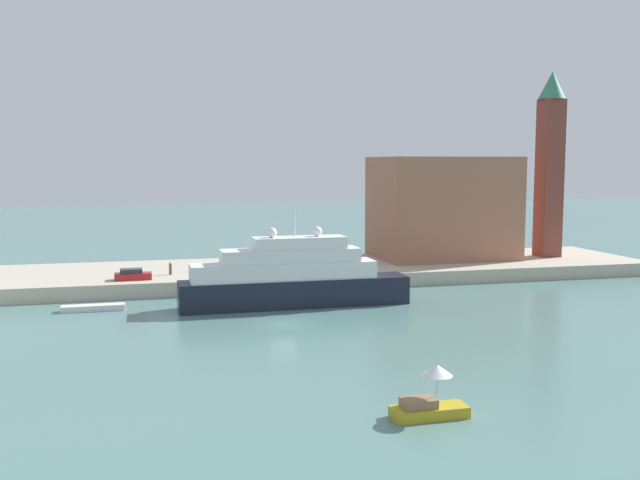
# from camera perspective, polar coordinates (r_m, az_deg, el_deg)

# --- Properties ---
(ground) EXTENTS (400.00, 400.00, 0.00)m
(ground) POSITION_cam_1_polar(r_m,az_deg,el_deg) (68.62, -2.95, -6.69)
(ground) COLOR slate
(quay_dock) EXTENTS (110.00, 19.49, 1.75)m
(quay_dock) POSITION_cam_1_polar(r_m,az_deg,el_deg) (93.39, -6.09, -2.71)
(quay_dock) COLOR #B7AD99
(quay_dock) RESTS_ON ground
(large_yacht) EXTENTS (24.58, 4.11, 10.54)m
(large_yacht) POSITION_cam_1_polar(r_m,az_deg,el_deg) (76.17, -2.26, -3.09)
(large_yacht) COLOR black
(large_yacht) RESTS_ON ground
(small_motorboat) EXTENTS (4.68, 1.87, 3.23)m
(small_motorboat) POSITION_cam_1_polar(r_m,az_deg,el_deg) (44.50, 8.74, -12.53)
(small_motorboat) COLOR #B7991E
(small_motorboat) RESTS_ON ground
(work_barge) EXTENTS (6.38, 1.41, 0.62)m
(work_barge) POSITION_cam_1_polar(r_m,az_deg,el_deg) (77.90, -17.66, -5.19)
(work_barge) COLOR silver
(work_barge) RESTS_ON ground
(harbor_building) EXTENTS (18.77, 13.46, 14.33)m
(harbor_building) POSITION_cam_1_polar(r_m,az_deg,el_deg) (103.38, 9.73, 2.58)
(harbor_building) COLOR #9E664C
(harbor_building) RESTS_ON quay_dock
(bell_tower) EXTENTS (3.92, 3.92, 26.37)m
(bell_tower) POSITION_cam_1_polar(r_m,az_deg,el_deg) (107.85, 17.89, 6.27)
(bell_tower) COLOR brown
(bell_tower) RESTS_ON quay_dock
(parked_car) EXTENTS (4.19, 1.82, 1.29)m
(parked_car) POSITION_cam_1_polar(r_m,az_deg,el_deg) (85.77, -14.73, -2.71)
(parked_car) COLOR #B21E1E
(parked_car) RESTS_ON quay_dock
(person_figure) EXTENTS (0.36, 0.36, 1.57)m
(person_figure) POSITION_cam_1_polar(r_m,az_deg,el_deg) (88.49, -11.86, -2.26)
(person_figure) COLOR #4C4C4C
(person_figure) RESTS_ON quay_dock
(mooring_bollard) EXTENTS (0.40, 0.40, 0.88)m
(mooring_bollard) POSITION_cam_1_polar(r_m,az_deg,el_deg) (84.50, -6.41, -2.76)
(mooring_bollard) COLOR black
(mooring_bollard) RESTS_ON quay_dock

